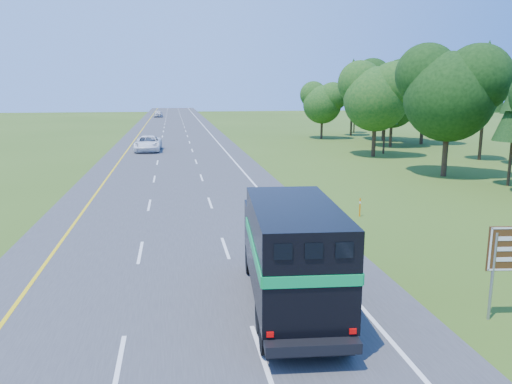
% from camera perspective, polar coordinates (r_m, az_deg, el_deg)
% --- Properties ---
extents(road, '(15.00, 260.00, 0.04)m').
position_cam_1_polar(road, '(60.31, -9.15, 4.99)').
color(road, '#38383A').
rests_on(road, ground).
extents(lane_markings, '(11.15, 260.00, 0.01)m').
position_cam_1_polar(lane_markings, '(60.31, -9.15, 5.02)').
color(lane_markings, yellow).
rests_on(lane_markings, road).
extents(tree_wall_right, '(16.00, 100.00, 12.00)m').
position_cam_1_polar(tree_wall_right, '(47.80, 24.27, 9.60)').
color(tree_wall_right, '#103C11').
rests_on(tree_wall_right, ground).
extents(horse_truck, '(3.09, 8.11, 3.51)m').
position_cam_1_polar(horse_truck, '(15.71, 4.01, -6.81)').
color(horse_truck, black).
rests_on(horse_truck, road).
extents(white_suv, '(3.00, 6.18, 1.70)m').
position_cam_1_polar(white_suv, '(57.69, -12.23, 5.45)').
color(white_suv, white).
rests_on(white_suv, road).
extents(far_car, '(2.15, 4.94, 1.66)m').
position_cam_1_polar(far_car, '(127.76, -11.12, 8.77)').
color(far_car, silver).
rests_on(far_car, road).
extents(delineator, '(0.08, 0.05, 1.03)m').
position_cam_1_polar(delineator, '(27.99, 11.79, -1.66)').
color(delineator, orange).
rests_on(delineator, ground).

